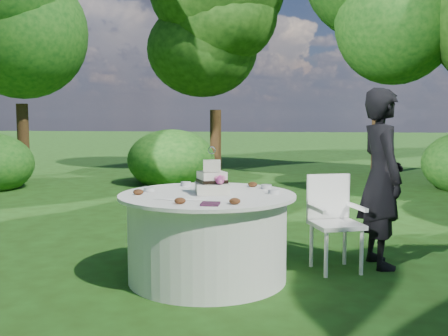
% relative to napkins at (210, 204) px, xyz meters
% --- Properties ---
extents(ground, '(80.00, 80.00, 0.00)m').
position_rel_napkins_xyz_m(ground, '(-0.12, 0.57, -0.78)').
color(ground, '#1E3A0F').
rests_on(ground, ground).
extents(napkins, '(0.14, 0.14, 0.02)m').
position_rel_napkins_xyz_m(napkins, '(0.00, 0.00, 0.00)').
color(napkins, '#461E39').
rests_on(napkins, table).
extents(feather_plume, '(0.48, 0.07, 0.01)m').
position_rel_napkins_xyz_m(feather_plume, '(-0.27, 0.20, -0.00)').
color(feather_plume, white).
rests_on(feather_plume, table).
extents(guest, '(0.54, 0.70, 1.72)m').
position_rel_napkins_xyz_m(guest, '(1.48, 1.19, 0.08)').
color(guest, black).
rests_on(guest, ground).
extents(table, '(1.56, 1.56, 0.77)m').
position_rel_napkins_xyz_m(table, '(-0.12, 0.57, -0.39)').
color(table, silver).
rests_on(table, ground).
extents(cake, '(0.34, 0.34, 0.42)m').
position_rel_napkins_xyz_m(cake, '(-0.07, 0.57, 0.10)').
color(cake, silver).
rests_on(cake, table).
extents(chair, '(0.55, 0.55, 0.89)m').
position_rel_napkins_xyz_m(chair, '(1.01, 1.04, -0.26)').
color(chair, silver).
rests_on(chair, ground).
extents(votives, '(1.23, 0.51, 0.04)m').
position_rel_napkins_xyz_m(votives, '(-0.05, 0.81, 0.01)').
color(votives, silver).
rests_on(votives, table).
extents(petal_cups, '(1.04, 1.13, 0.05)m').
position_rel_napkins_xyz_m(petal_cups, '(-0.13, 0.39, 0.02)').
color(petal_cups, '#562D16').
rests_on(petal_cups, table).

